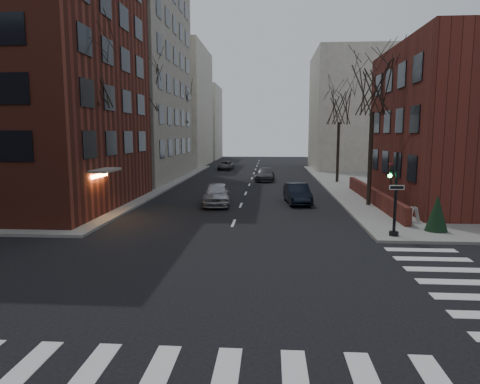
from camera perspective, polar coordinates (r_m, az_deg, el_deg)
name	(u,v)px	position (r m, az deg, el deg)	size (l,w,h in m)	color
ground	(198,311)	(12.77, -5.67, -15.46)	(160.00, 160.00, 0.00)	black
building_left_brick	(7,73)	(33.31, -28.64, 13.76)	(15.00, 15.00, 18.00)	maroon
building_left_tan	(91,47)	(50.17, -19.27, 17.75)	(18.00, 18.00, 28.00)	#A09684
low_wall_right	(373,195)	(31.71, 17.26, -0.44)	(0.35, 16.00, 1.00)	#5C221A
building_distant_la	(161,107)	(68.81, -10.48, 11.06)	(14.00, 16.00, 18.00)	beige
building_distant_ra	(364,111)	(62.97, 16.20, 10.27)	(14.00, 14.00, 16.00)	beige
building_distant_lb	(193,123)	(84.91, -6.22, 9.17)	(10.00, 12.00, 14.00)	beige
traffic_signal	(394,199)	(21.60, 19.86, -0.95)	(0.76, 0.44, 4.00)	black
tree_left_a	(90,75)	(27.96, -19.42, 14.48)	(4.18, 4.18, 10.26)	#2D231C
tree_left_b	(147,88)	(39.27, -12.32, 13.36)	(4.40, 4.40, 10.80)	#2D231C
tree_left_c	(180,108)	(52.76, -7.95, 11.06)	(3.96, 3.96, 9.72)	#2D231C
tree_right_a	(373,88)	(30.46, 17.33, 13.16)	(3.96, 3.96, 9.72)	#2D231C
tree_right_b	(339,107)	(44.14, 13.11, 10.99)	(3.74, 3.74, 9.18)	#2D231C
streetlamp_near	(142,143)	(35.08, -12.99, 6.37)	(0.36, 0.36, 6.28)	black
streetlamp_far	(189,139)	(54.52, -6.82, 6.99)	(0.36, 0.36, 6.28)	black
parked_sedan	(297,194)	(31.00, 7.65, -0.22)	(1.51, 4.34, 1.43)	black
car_lane_silver	(216,194)	(30.04, -3.16, -0.28)	(1.86, 4.63, 1.58)	#A0A0A5
car_lane_gray	(265,174)	(45.35, 3.35, 2.37)	(1.93, 4.76, 1.38)	#38383D
car_lane_far	(226,165)	(59.10, -1.92, 3.56)	(1.94, 4.20, 1.17)	#434449
sandwich_board	(414,214)	(25.54, 22.16, -2.78)	(0.38, 0.53, 0.86)	silver
evergreen_shrub	(437,213)	(23.60, 24.78, -2.56)	(1.10, 1.10, 1.83)	black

